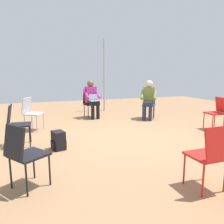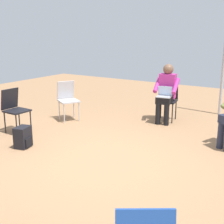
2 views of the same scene
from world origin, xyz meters
The scene contains 7 objects.
ground_plane centered at (0.00, 0.00, 0.00)m, with size 14.45×14.45×0.00m, color #99704C.
chair_west centered at (-2.25, 0.22, 0.50)m, with size 0.45×0.41×0.85m.
chair_north centered at (-0.12, 2.65, 0.50)m, with size 0.46×0.49×0.85m.
chair_northwest centered at (-1.98, 1.46, 0.50)m, with size 0.57×0.56×0.85m.
person_with_laptop centered at (-0.10, 2.48, 0.69)m, with size 0.55×0.56×1.24m.
backpack_near_laptop_user centered at (-1.49, -0.27, 0.16)m, with size 0.29×0.32×0.36m.
tent_pole_near centered at (0.74, 3.75, 1.38)m, with size 0.07×0.07×2.76m, color #B2B2B7.
Camera 2 is at (2.48, -3.64, 1.92)m, focal length 50.00 mm.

